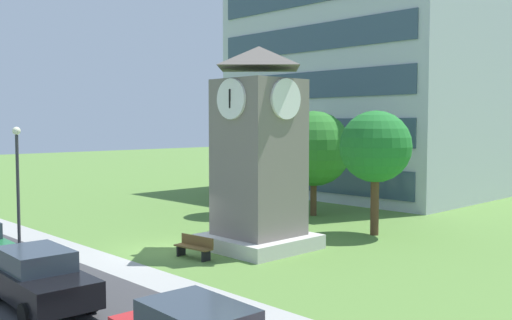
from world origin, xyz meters
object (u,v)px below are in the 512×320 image
Objects in this scene: street_lamp at (17,170)px; parked_car_black at (38,278)px; clock_tower at (259,160)px; tree_streetside at (375,147)px; tree_near_tower at (314,149)px; tree_by_building at (251,140)px; park_bench at (194,247)px.

street_lamp reaches higher than parked_car_black.
tree_streetside is (1.76, 6.08, 0.44)m from clock_tower.
tree_near_tower is 0.97× the size of tree_by_building.
clock_tower is at bearing -64.05° from tree_near_tower.
tree_near_tower is at bearing 39.56° from tree_by_building.
street_lamp is 13.26m from tree_by_building.
clock_tower reaches higher than tree_by_building.
clock_tower reaches higher than tree_near_tower.
tree_near_tower is (4.13, 15.49, 0.61)m from street_lamp.
parked_car_black is at bearing -76.94° from park_bench.
park_bench is at bearing -98.55° from clock_tower.
tree_streetside is at bearing -0.07° from tree_by_building.
park_bench is at bearing -55.02° from tree_by_building.
park_bench is 0.38× the size of parked_car_black.
park_bench is 9.14m from street_lamp.
tree_streetside is at bearing -21.83° from tree_near_tower.
tree_streetside reaches higher than street_lamp.
tree_near_tower is 1.27× the size of parked_car_black.
clock_tower is at bearing 96.52° from parked_car_black.
tree_by_building is 18.52m from parked_car_black.
street_lamp is (-8.23, -7.06, -0.51)m from clock_tower.
clock_tower is 4.70× the size of park_bench.
street_lamp is 16.04m from tree_near_tower.
tree_near_tower reaches higher than street_lamp.
tree_by_building is at bearing 124.98° from park_bench.
clock_tower reaches higher than park_bench.
tree_by_building reaches higher than parked_car_black.
tree_by_building is (1.30, 13.15, 1.12)m from street_lamp.
tree_by_building is at bearing -140.44° from tree_near_tower.
tree_streetside reaches higher than park_bench.
park_bench is 10.21m from tree_streetside.
tree_streetside reaches higher than parked_car_black.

